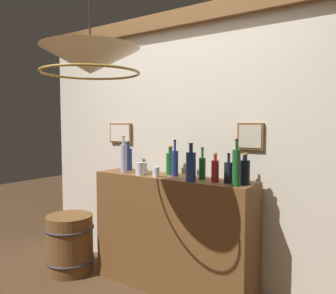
% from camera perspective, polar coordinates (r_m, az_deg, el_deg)
% --- Properties ---
extents(panelled_rear_partition, '(3.40, 0.15, 2.41)m').
position_cam_1_polar(panelled_rear_partition, '(3.03, 3.16, 1.27)').
color(panelled_rear_partition, beige).
rests_on(panelled_rear_partition, ground).
extents(bar_shelf_unit, '(1.44, 0.34, 0.98)m').
position_cam_1_polar(bar_shelf_unit, '(2.97, 0.57, -14.33)').
color(bar_shelf_unit, brown).
rests_on(bar_shelf_unit, ground).
extents(liquor_bottle_amaro, '(0.05, 0.05, 0.25)m').
position_cam_1_polar(liquor_bottle_amaro, '(2.71, 5.79, -3.46)').
color(liquor_bottle_amaro, '#175624').
rests_on(liquor_bottle_amaro, bar_shelf_unit).
extents(liquor_bottle_bourbon, '(0.07, 0.07, 0.25)m').
position_cam_1_polar(liquor_bottle_bourbon, '(2.94, 0.40, -2.68)').
color(liquor_bottle_bourbon, '#175224').
rests_on(liquor_bottle_bourbon, bar_shelf_unit).
extents(liquor_bottle_vodka, '(0.06, 0.06, 0.22)m').
position_cam_1_polar(liquor_bottle_vodka, '(2.61, 7.93, -3.87)').
color(liquor_bottle_vodka, maroon).
rests_on(liquor_bottle_vodka, bar_shelf_unit).
extents(liquor_bottle_gin, '(0.06, 0.06, 0.33)m').
position_cam_1_polar(liquor_bottle_gin, '(3.07, -7.48, -1.78)').
color(liquor_bottle_gin, '#ACB4D3').
rests_on(liquor_bottle_gin, bar_shelf_unit).
extents(liquor_bottle_tequila, '(0.08, 0.08, 0.28)m').
position_cam_1_polar(liquor_bottle_tequila, '(3.22, -6.73, -1.93)').
color(liquor_bottle_tequila, navy).
rests_on(liquor_bottle_tequila, bar_shelf_unit).
extents(liquor_bottle_mezcal, '(0.06, 0.06, 0.31)m').
position_cam_1_polar(liquor_bottle_mezcal, '(2.84, 1.15, -2.65)').
color(liquor_bottle_mezcal, navy).
rests_on(liquor_bottle_mezcal, bar_shelf_unit).
extents(liquor_bottle_rum, '(0.07, 0.07, 0.22)m').
position_cam_1_polar(liquor_bottle_rum, '(2.57, 10.14, -4.17)').
color(liquor_bottle_rum, black).
rests_on(liquor_bottle_rum, bar_shelf_unit).
extents(liquor_bottle_port, '(0.06, 0.06, 0.34)m').
position_cam_1_polar(liquor_bottle_port, '(2.44, 11.41, -3.36)').
color(liquor_bottle_port, '#1B5324').
rests_on(liquor_bottle_port, bar_shelf_unit).
extents(liquor_bottle_scotch, '(0.08, 0.08, 0.30)m').
position_cam_1_polar(liquor_bottle_scotch, '(2.59, 3.88, -3.22)').
color(liquor_bottle_scotch, navy).
rests_on(liquor_bottle_scotch, bar_shelf_unit).
extents(liquor_bottle_rye, '(0.05, 0.05, 0.21)m').
position_cam_1_polar(liquor_bottle_rye, '(2.64, 12.82, -4.08)').
color(liquor_bottle_rye, black).
rests_on(liquor_bottle_rye, bar_shelf_unit).
extents(liquor_bottle_sherry, '(0.08, 0.08, 0.23)m').
position_cam_1_polar(liquor_bottle_sherry, '(2.54, 12.77, -4.03)').
color(liquor_bottle_sherry, black).
rests_on(liquor_bottle_sherry, bar_shelf_unit).
extents(glass_tumbler_rocks, '(0.07, 0.07, 0.11)m').
position_cam_1_polar(glass_tumbler_rocks, '(2.93, -4.79, -3.67)').
color(glass_tumbler_rocks, silver).
rests_on(glass_tumbler_rocks, bar_shelf_unit).
extents(glass_tumbler_highball, '(0.07, 0.07, 0.09)m').
position_cam_1_polar(glass_tumbler_highball, '(3.04, -4.14, -3.52)').
color(glass_tumbler_highball, silver).
rests_on(glass_tumbler_highball, bar_shelf_unit).
extents(glass_tumbler_shot, '(0.06, 0.06, 0.08)m').
position_cam_1_polar(glass_tumbler_shot, '(2.81, -2.03, -4.23)').
color(glass_tumbler_shot, silver).
rests_on(glass_tumbler_shot, bar_shelf_unit).
extents(pendant_lamp, '(0.63, 0.63, 0.53)m').
position_cam_1_polar(pendant_lamp, '(2.26, -12.91, 13.80)').
color(pendant_lamp, '#EFE5C6').
extents(wooden_barrel, '(0.46, 0.46, 0.55)m').
position_cam_1_polar(wooden_barrel, '(3.51, -16.17, -15.30)').
color(wooden_barrel, brown).
rests_on(wooden_barrel, ground).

